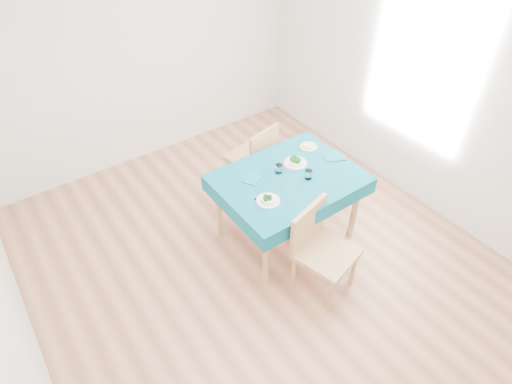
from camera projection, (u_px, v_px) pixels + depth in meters
room_shell at (256, 144)px, 3.34m from camera, size 4.02×4.52×2.73m
table at (287, 207)px, 4.22m from camera, size 1.31×1.00×0.76m
chair_near at (328, 242)px, 3.59m from camera, size 0.58×0.61×1.17m
chair_far at (250, 148)px, 4.70m from camera, size 0.53×0.56×1.09m
bowl_near at (268, 199)px, 3.69m from camera, size 0.21×0.21×0.06m
bowl_far at (296, 161)px, 4.11m from camera, size 0.22×0.22×0.07m
fork_near at (263, 203)px, 3.69m from camera, size 0.07×0.18×0.00m
knife_near at (286, 190)px, 3.83m from camera, size 0.02×0.20×0.00m
fork_far at (286, 169)px, 4.06m from camera, size 0.07×0.19×0.00m
knife_far at (323, 153)px, 4.26m from camera, size 0.11×0.17×0.00m
napkin_near at (253, 178)px, 3.95m from camera, size 0.24×0.21×0.01m
napkin_far at (335, 157)px, 4.20m from camera, size 0.24×0.22×0.01m
tumbler_center at (279, 169)px, 4.00m from camera, size 0.07×0.07×0.09m
tumbler_side at (308, 175)px, 3.93m from camera, size 0.07×0.07×0.09m
side_plate at (309, 147)px, 4.34m from camera, size 0.18×0.18×0.01m
bread_slice at (309, 146)px, 4.33m from camera, size 0.12×0.12×0.01m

